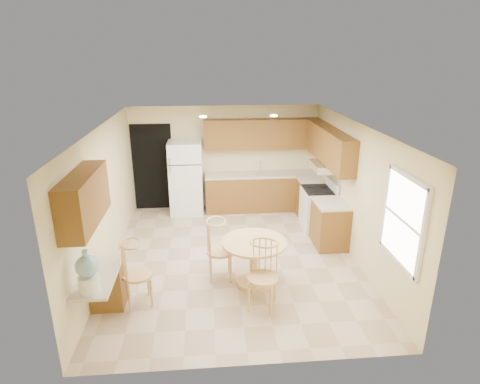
{
  "coord_description": "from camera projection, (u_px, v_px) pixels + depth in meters",
  "views": [
    {
      "loc": [
        -0.46,
        -6.71,
        3.69
      ],
      "look_at": [
        0.15,
        0.3,
        1.22
      ],
      "focal_mm": 30.0,
      "sensor_mm": 36.0,
      "label": 1
    }
  ],
  "objects": [
    {
      "name": "window",
      "position": [
        404.0,
        220.0,
        5.52
      ],
      "size": [
        0.06,
        1.12,
        1.3
      ],
      "color": "white",
      "rests_on": "wall_right"
    },
    {
      "name": "dining_table",
      "position": [
        254.0,
        256.0,
        6.57
      ],
      "size": [
        1.06,
        1.06,
        0.79
      ],
      "rotation": [
        0.0,
        0.0,
        -0.17
      ],
      "color": "#E2B271",
      "rests_on": "floor"
    },
    {
      "name": "counter_right_a",
      "position": [
        312.0,
        181.0,
        9.18
      ],
      "size": [
        0.63,
        0.59,
        0.04
      ],
      "primitive_type": "cube",
      "color": "beige",
      "rests_on": "base_cab_right_a"
    },
    {
      "name": "chair_table_a",
      "position": [
        220.0,
        247.0,
        6.63
      ],
      "size": [
        0.47,
        0.6,
        1.05
      ],
      "rotation": [
        0.0,
        0.0,
        -1.56
      ],
      "color": "#E2B271",
      "rests_on": "floor"
    },
    {
      "name": "base_cab_right_b",
      "position": [
        330.0,
        225.0,
        7.97
      ],
      "size": [
        0.6,
        0.8,
        0.87
      ],
      "primitive_type": "cube",
      "color": "brown",
      "rests_on": "floor"
    },
    {
      "name": "wall_front",
      "position": [
        250.0,
        278.0,
        4.57
      ],
      "size": [
        4.5,
        0.02,
        2.5
      ],
      "primitive_type": "cube",
      "color": "beige",
      "rests_on": "floor"
    },
    {
      "name": "chair_desk",
      "position": [
        136.0,
        270.0,
        5.93
      ],
      "size": [
        0.46,
        0.59,
        1.03
      ],
      "rotation": [
        0.0,
        0.0,
        -1.29
      ],
      "color": "#E2B271",
      "rests_on": "floor"
    },
    {
      "name": "chair_table_b",
      "position": [
        264.0,
        273.0,
        5.83
      ],
      "size": [
        0.47,
        0.51,
        1.06
      ],
      "rotation": [
        0.0,
        0.0,
        2.8
      ],
      "color": "#E2B271",
      "rests_on": "floor"
    },
    {
      "name": "wall_left",
      "position": [
        104.0,
        200.0,
        6.97
      ],
      "size": [
        0.02,
        5.5,
        2.5
      ],
      "primitive_type": "cube",
      "color": "beige",
      "rests_on": "floor"
    },
    {
      "name": "base_cab_back",
      "position": [
        262.0,
        192.0,
        9.8
      ],
      "size": [
        2.75,
        0.6,
        0.87
      ],
      "primitive_type": "cube",
      "color": "brown",
      "rests_on": "floor"
    },
    {
      "name": "doorway",
      "position": [
        153.0,
        167.0,
        9.65
      ],
      "size": [
        0.9,
        0.02,
        2.1
      ],
      "primitive_type": "cube",
      "color": "black",
      "rests_on": "floor"
    },
    {
      "name": "wall_right",
      "position": [
        355.0,
        192.0,
        7.34
      ],
      "size": [
        0.02,
        5.5,
        2.5
      ],
      "primitive_type": "cube",
      "color": "beige",
      "rests_on": "floor"
    },
    {
      "name": "stove",
      "position": [
        318.0,
        209.0,
        8.68
      ],
      "size": [
        0.65,
        0.76,
        1.09
      ],
      "color": "white",
      "rests_on": "floor"
    },
    {
      "name": "desk_pedestal",
      "position": [
        108.0,
        285.0,
        6.05
      ],
      "size": [
        0.48,
        0.42,
        0.72
      ],
      "primitive_type": "cube",
      "color": "brown",
      "rests_on": "floor"
    },
    {
      "name": "can_light_a",
      "position": [
        203.0,
        117.0,
        7.84
      ],
      "size": [
        0.14,
        0.14,
        0.02
      ],
      "primitive_type": "cylinder",
      "color": "white",
      "rests_on": "ceiling"
    },
    {
      "name": "refrigerator",
      "position": [
        186.0,
        178.0,
        9.46
      ],
      "size": [
        0.77,
        0.75,
        1.74
      ],
      "color": "white",
      "rests_on": "floor"
    },
    {
      "name": "base_cab_right_a",
      "position": [
        311.0,
        199.0,
        9.33
      ],
      "size": [
        0.6,
        0.59,
        0.87
      ],
      "primitive_type": "cube",
      "color": "brown",
      "rests_on": "floor"
    },
    {
      "name": "counter_back",
      "position": [
        262.0,
        174.0,
        9.65
      ],
      "size": [
        2.75,
        0.63,
        0.04
      ],
      "primitive_type": "cube",
      "color": "beige",
      "rests_on": "base_cab_back"
    },
    {
      "name": "upper_cab_back",
      "position": [
        262.0,
        134.0,
        9.46
      ],
      "size": [
        2.75,
        0.33,
        0.7
      ],
      "primitive_type": "cube",
      "color": "brown",
      "rests_on": "wall_back"
    },
    {
      "name": "upper_cab_left",
      "position": [
        84.0,
        199.0,
        5.29
      ],
      "size": [
        0.33,
        1.4,
        0.7
      ],
      "primitive_type": "cube",
      "color": "brown",
      "rests_on": "wall_left"
    },
    {
      "name": "upper_cab_right",
      "position": [
        330.0,
        146.0,
        8.27
      ],
      "size": [
        0.33,
        2.42,
        0.7
      ],
      "primitive_type": "cube",
      "color": "brown",
      "rests_on": "wall_right"
    },
    {
      "name": "sink",
      "position": [
        261.0,
        174.0,
        9.64
      ],
      "size": [
        0.78,
        0.44,
        0.01
      ],
      "primitive_type": "cube",
      "color": "silver",
      "rests_on": "counter_back"
    },
    {
      "name": "range_hood",
      "position": [
        324.0,
        166.0,
        8.38
      ],
      "size": [
        0.5,
        0.76,
        0.14
      ],
      "primitive_type": "cube",
      "color": "silver",
      "rests_on": "upper_cab_right"
    },
    {
      "name": "counter_right_b",
      "position": [
        331.0,
        203.0,
        7.81
      ],
      "size": [
        0.63,
        0.8,
        0.04
      ],
      "primitive_type": "cube",
      "color": "beige",
      "rests_on": "base_cab_right_b"
    },
    {
      "name": "wall_back",
      "position": [
        225.0,
        158.0,
        9.74
      ],
      "size": [
        4.5,
        0.02,
        2.5
      ],
      "primitive_type": "cube",
      "color": "beige",
      "rests_on": "floor"
    },
    {
      "name": "desk_top",
      "position": [
        99.0,
        276.0,
        5.56
      ],
      "size": [
        0.5,
        1.2,
        0.04
      ],
      "primitive_type": "cube",
      "color": "beige",
      "rests_on": "desk_pedestal"
    },
    {
      "name": "ceiling",
      "position": [
        233.0,
        126.0,
        6.74
      ],
      "size": [
        4.5,
        5.5,
        0.02
      ],
      "primitive_type": "cube",
      "color": "white",
      "rests_on": "wall_back"
    },
    {
      "name": "water_crock",
      "position": [
        88.0,
        273.0,
        5.07
      ],
      "size": [
        0.29,
        0.29,
        0.59
      ],
      "color": "white",
      "rests_on": "desk_top"
    },
    {
      "name": "floor",
      "position": [
        234.0,
        258.0,
        7.57
      ],
      "size": [
        5.5,
        5.5,
        0.0
      ],
      "primitive_type": "plane",
      "color": "#C4AC8E",
      "rests_on": "ground"
    },
    {
      "name": "can_light_b",
      "position": [
        274.0,
        116.0,
        7.95
      ],
      "size": [
        0.14,
        0.14,
        0.02
      ],
      "primitive_type": "cylinder",
      "color": "white",
      "rests_on": "ceiling"
    }
  ]
}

